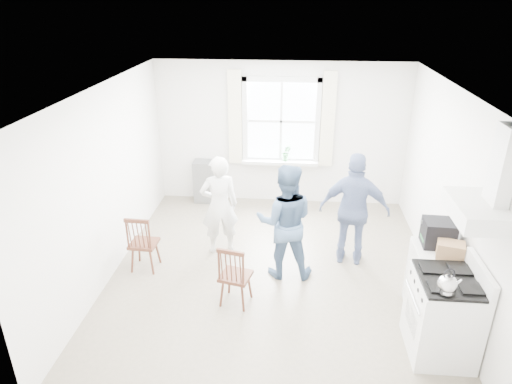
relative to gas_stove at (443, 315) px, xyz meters
The scene contains 15 objects.
room_shell 2.48m from the gas_stove, 144.75° to the left, with size 4.62×5.12×2.64m.
window_assembly 4.36m from the gas_stove, 116.71° to the left, with size 1.88×0.24×1.70m.
range_hood 1.43m from the gas_stove, ahead, with size 0.45×0.76×0.94m.
shelf_unit 4.95m from the gas_stove, 131.97° to the left, with size 0.40×0.30×0.80m, color slate.
gas_stove is the anchor object (origin of this frame).
kettle 0.62m from the gas_stove, 115.50° to the right, with size 0.20×0.20×0.28m.
low_cabinet 0.70m from the gas_stove, 84.32° to the left, with size 0.50×0.55×0.90m, color silver.
stereo_stack 0.97m from the gas_stove, 84.82° to the left, with size 0.37×0.33×0.32m.
cardboard_box 0.73m from the gas_stove, 74.60° to the left, with size 0.29×0.21×0.19m, color #956E48.
windsor_chair_a 3.95m from the gas_stove, 161.60° to the left, with size 0.39×0.38×0.87m.
windsor_chair_b 2.43m from the gas_stove, 166.42° to the left, with size 0.44×0.43×0.86m.
person_left 3.34m from the gas_stove, 145.21° to the left, with size 0.56×0.56×1.54m, color silver.
person_mid 2.25m from the gas_stove, 141.89° to the left, with size 0.80×0.80×1.64m, color #466082.
person_right 1.97m from the gas_stove, 113.81° to the left, with size 0.98×0.98×1.68m, color navy.
potted_plant 4.16m from the gas_stove, 115.87° to the left, with size 0.16×0.16×0.29m, color #306D39.
Camera 1 is at (0.25, -5.46, 3.68)m, focal length 32.00 mm.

